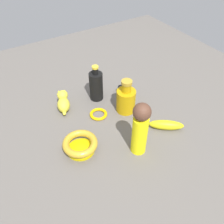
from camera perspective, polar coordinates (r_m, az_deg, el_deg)
name	(u,v)px	position (r m, az deg, el deg)	size (l,w,h in m)	color
ground	(112,120)	(1.16, 0.00, -1.99)	(2.00, 2.00, 0.00)	#5B5651
person_figure_adult	(140,128)	(0.95, 6.73, -3.77)	(0.09, 0.09, 0.25)	yellow
bangle	(98,114)	(1.18, -3.22, -0.51)	(0.09, 0.09, 0.01)	#ECB108
nail_polish_jar	(121,90)	(1.31, 2.15, 5.24)	(0.04, 0.04, 0.04)	#2B5F2C
bowl	(80,144)	(1.02, -7.52, -7.63)	(0.15, 0.15, 0.06)	#D1B709
banana	(166,125)	(1.13, 12.70, -3.00)	(0.16, 0.05, 0.05)	gold
bottle_tall	(96,86)	(1.24, -3.78, 6.26)	(0.07, 0.07, 0.20)	black
cat_figurine	(63,102)	(1.22, -11.45, 2.34)	(0.12, 0.09, 0.10)	gold
bottle_short	(126,99)	(1.17, 3.32, 3.04)	(0.09, 0.09, 0.18)	#BB8D0A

